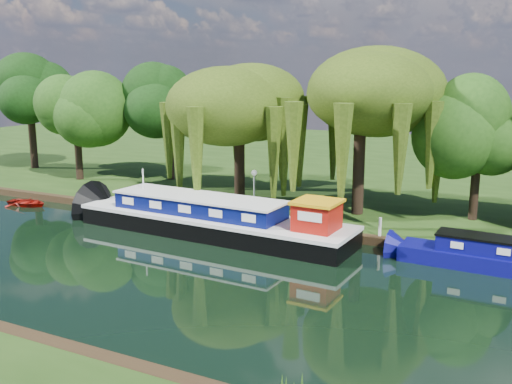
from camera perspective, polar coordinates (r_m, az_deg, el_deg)
The scene contains 13 objects.
ground at distance 27.52m, azimuth -11.17°, elevation -7.23°, with size 120.00×120.00×0.00m, color black.
far_bank at distance 57.40m, azimuth 10.07°, elevation 3.00°, with size 120.00×52.00×0.45m, color #1B350E.
dutch_barge at distance 31.86m, azimuth -4.20°, elevation -2.78°, with size 16.54×4.47×3.46m.
red_dinghy at distance 41.86m, azimuth -21.89°, elevation -1.27°, with size 2.09×2.92×0.60m, color maroon.
willow_left at distance 37.62m, azimuth -1.70°, elevation 8.44°, with size 7.12×7.12×8.53m.
willow_right at distance 34.44m, azimuth 10.47°, elevation 8.66°, with size 7.47×7.47×9.09m.
tree_far_left at distance 47.55m, azimuth -17.59°, elevation 7.97°, with size 5.14×5.14×8.28m.
tree_far_back at distance 54.78m, azimuth -21.72°, elevation 8.87°, with size 5.43×5.43×9.13m.
tree_far_mid at distance 45.92m, azimuth -8.70°, elevation 8.46°, with size 5.16×5.16×8.44m.
tree_far_right at distance 34.99m, azimuth 21.40°, elevation 5.35°, with size 4.40×4.40×7.21m.
lamppost at distance 35.24m, azimuth -0.18°, elevation 1.28°, with size 0.36×0.36×2.56m.
mooring_posts at distance 34.21m, azimuth -3.27°, elevation -1.58°, with size 19.16×0.16×1.00m.
reeds_near at distance 17.91m, azimuth -8.56°, elevation -16.07°, with size 33.70×1.50×1.10m.
Camera 1 is at (16.20, -20.38, 8.91)m, focal length 40.00 mm.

